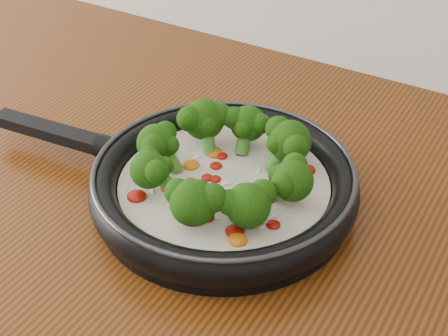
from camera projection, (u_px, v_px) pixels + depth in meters
The scene contains 1 object.
skillet at pixel (222, 181), 0.73m from camera, with size 0.48×0.33×0.09m.
Camera 1 is at (0.34, 0.62, 1.37)m, focal length 52.63 mm.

